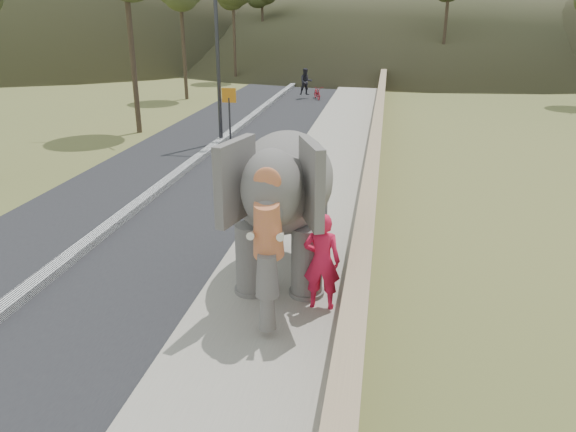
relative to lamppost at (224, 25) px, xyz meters
name	(u,v)px	position (x,y,z in m)	size (l,w,h in m)	color
ground	(280,289)	(4.69, -12.85, -4.87)	(160.00, 160.00, 0.00)	olive
road	(201,159)	(-0.31, -2.85, -4.86)	(7.00, 120.00, 0.03)	black
median	(200,157)	(-0.31, -2.85, -4.76)	(0.35, 120.00, 0.22)	black
walkway	(329,163)	(4.69, -2.85, -4.80)	(3.00, 120.00, 0.15)	#9E9687
parapet	(375,152)	(6.34, -2.85, -4.32)	(0.30, 120.00, 1.10)	tan
lamppost	(224,25)	(0.00, 0.00, 0.00)	(1.76, 0.36, 8.00)	#2C2C30
signboard	(229,106)	(0.19, -0.30, -3.23)	(0.60, 0.08, 2.40)	#2D2D33
elephant_and_man	(285,202)	(4.71, -12.31, -3.14)	(2.53, 4.52, 3.18)	slate
motorcyclist	(311,87)	(1.84, 13.13, -4.08)	(1.75, 1.64, 1.93)	maroon
trees	(349,32)	(3.93, 16.44, -0.90)	(48.01, 43.91, 8.97)	#473828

